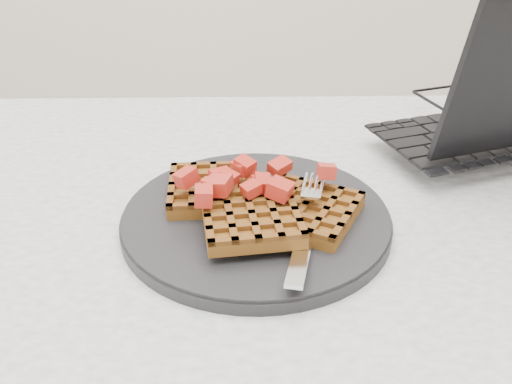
% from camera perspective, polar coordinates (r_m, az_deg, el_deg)
% --- Properties ---
extents(table, '(1.20, 0.80, 0.75)m').
position_cam_1_polar(table, '(0.65, 4.28, -12.83)').
color(table, white).
rests_on(table, ground).
extents(plate, '(0.28, 0.28, 0.02)m').
position_cam_1_polar(plate, '(0.59, 0.00, -2.67)').
color(plate, black).
rests_on(plate, table).
extents(waffles, '(0.21, 0.18, 0.03)m').
position_cam_1_polar(waffles, '(0.58, 0.02, -1.27)').
color(waffles, brown).
rests_on(waffles, plate).
extents(strawberry_pile, '(0.15, 0.15, 0.02)m').
position_cam_1_polar(strawberry_pile, '(0.57, 0.00, 1.22)').
color(strawberry_pile, '#9C120B').
rests_on(strawberry_pile, waffles).
extents(fork, '(0.06, 0.18, 0.02)m').
position_cam_1_polar(fork, '(0.55, 5.09, -3.56)').
color(fork, silver).
rests_on(fork, plate).
extents(laptop, '(0.43, 0.37, 0.26)m').
position_cam_1_polar(laptop, '(0.85, 23.61, 7.47)').
color(laptop, black).
rests_on(laptop, table).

